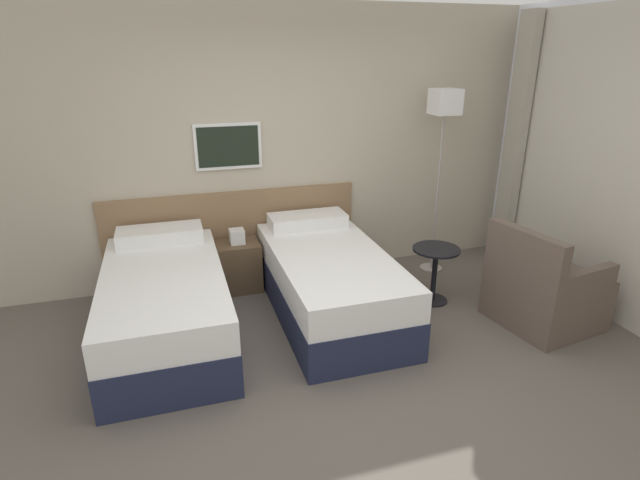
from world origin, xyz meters
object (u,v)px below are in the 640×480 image
at_px(floor_lamp, 444,118).
at_px(armchair, 543,292).
at_px(side_table, 435,264).
at_px(bed_near_door, 166,304).
at_px(bed_near_window, 329,282).
at_px(nightstand, 239,265).

bearing_deg(floor_lamp, armchair, -75.60).
bearing_deg(side_table, bed_near_door, 178.15).
height_order(bed_near_window, nightstand, bed_near_window).
bearing_deg(bed_near_window, armchair, -22.74).
height_order(bed_near_door, armchair, armchair).
xyz_separation_m(bed_near_door, armchair, (3.14, -0.72, -0.01)).
xyz_separation_m(side_table, armchair, (0.70, -0.64, -0.08)).
xyz_separation_m(nightstand, armchair, (2.43, -1.45, 0.04)).
bearing_deg(bed_near_window, floor_lamp, 23.39).
height_order(bed_near_door, nightstand, bed_near_door).
distance_m(side_table, armchair, 0.95).
relative_size(bed_near_door, floor_lamp, 1.01).
bearing_deg(bed_near_window, side_table, -4.41).
distance_m(floor_lamp, side_table, 1.47).
xyz_separation_m(floor_lamp, side_table, (-0.36, -0.68, -1.26)).
xyz_separation_m(bed_near_window, side_table, (1.02, -0.08, 0.07)).
distance_m(bed_near_door, nightstand, 1.02).
bearing_deg(floor_lamp, bed_near_door, -167.95).
bearing_deg(bed_near_door, side_table, -1.85).
bearing_deg(armchair, bed_near_door, 68.17).
relative_size(bed_near_window, floor_lamp, 1.01).
xyz_separation_m(bed_near_door, nightstand, (0.71, 0.73, -0.05)).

